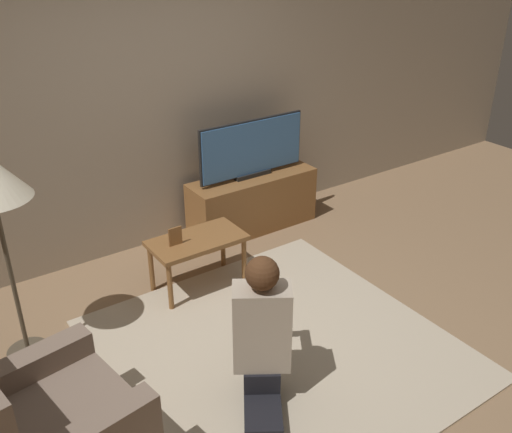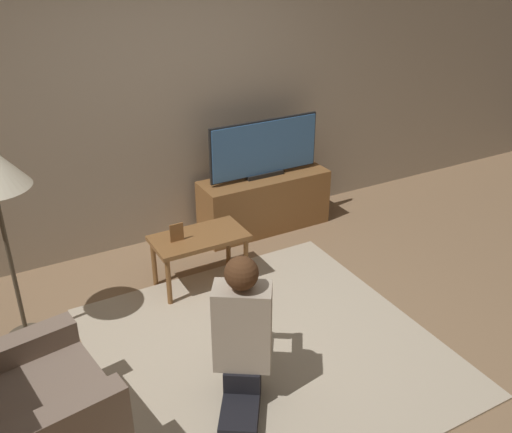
{
  "view_description": "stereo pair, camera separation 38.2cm",
  "coord_description": "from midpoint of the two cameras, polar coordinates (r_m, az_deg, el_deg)",
  "views": [
    {
      "loc": [
        -1.9,
        -2.49,
        2.62
      ],
      "look_at": [
        0.27,
        0.66,
        0.69
      ],
      "focal_mm": 40.0,
      "sensor_mm": 36.0,
      "label": 1
    },
    {
      "loc": [
        -1.58,
        -2.69,
        2.62
      ],
      "look_at": [
        0.27,
        0.66,
        0.69
      ],
      "focal_mm": 40.0,
      "sensor_mm": 36.0,
      "label": 2
    }
  ],
  "objects": [
    {
      "name": "ground_plane",
      "position": [
        4.07,
        3.94,
        -13.33
      ],
      "size": [
        10.0,
        10.0,
        0.0
      ],
      "primitive_type": "plane",
      "color": "#896B4C"
    },
    {
      "name": "wall_back",
      "position": [
        5.02,
        -7.7,
        11.29
      ],
      "size": [
        10.0,
        0.06,
        2.6
      ],
      "color": "tan",
      "rests_on": "ground_plane"
    },
    {
      "name": "rug",
      "position": [
        4.07,
        3.94,
        -13.24
      ],
      "size": [
        2.23,
        2.27,
        0.02
      ],
      "color": "#BCAD93",
      "rests_on": "ground_plane"
    },
    {
      "name": "tv_stand",
      "position": [
        5.48,
        2.82,
        1.36
      ],
      "size": [
        1.26,
        0.4,
        0.54
      ],
      "color": "brown",
      "rests_on": "ground_plane"
    },
    {
      "name": "tv",
      "position": [
        5.27,
        2.94,
        6.79
      ],
      "size": [
        1.1,
        0.08,
        0.55
      ],
      "color": "black",
      "rests_on": "tv_stand"
    },
    {
      "name": "coffee_table",
      "position": [
        4.55,
        -3.32,
        -2.66
      ],
      "size": [
        0.75,
        0.41,
        0.45
      ],
      "color": "brown",
      "rests_on": "ground_plane"
    },
    {
      "name": "armchair",
      "position": [
        3.38,
        -19.48,
        -18.68
      ],
      "size": [
        0.94,
        0.93,
        0.95
      ],
      "rotation": [
        0.0,
        0.0,
        1.73
      ],
      "color": "#7A6656",
      "rests_on": "ground_plane"
    },
    {
      "name": "person_kneeling",
      "position": [
        3.4,
        1.89,
        -11.61
      ],
      "size": [
        0.64,
        0.81,
        1.0
      ],
      "rotation": [
        0.0,
        0.0,
        2.57
      ],
      "color": "black",
      "rests_on": "rug"
    },
    {
      "name": "picture_frame",
      "position": [
        4.43,
        -5.51,
        -1.66
      ],
      "size": [
        0.11,
        0.01,
        0.15
      ],
      "color": "brown",
      "rests_on": "coffee_table"
    }
  ]
}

